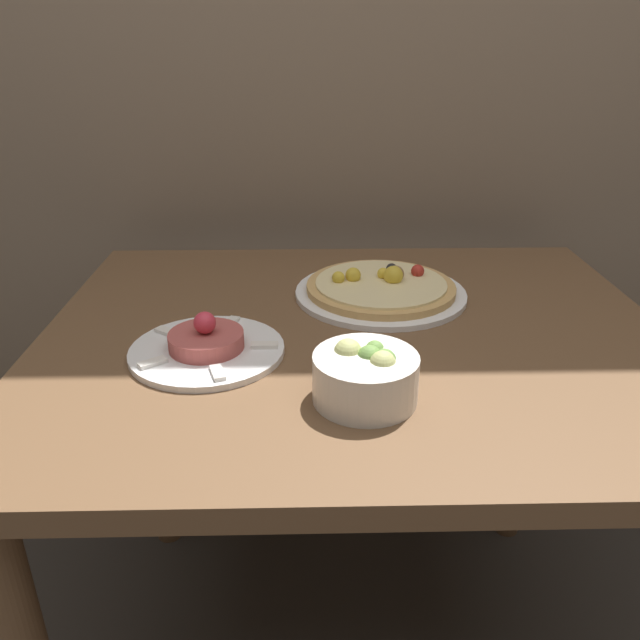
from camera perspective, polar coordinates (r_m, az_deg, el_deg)
The scene contains 4 objects.
dining_table at distance 1.06m, azimuth 3.16°, elevation -6.63°, with size 1.00×0.82×0.76m.
pizza_plate at distance 1.13m, azimuth 5.58°, elevation 2.87°, with size 0.31×0.31×0.05m.
tartare_plate at distance 0.93m, azimuth -10.32°, elevation -2.35°, with size 0.23×0.23×0.07m.
small_bowl at distance 0.80m, azimuth 4.21°, elevation -5.07°, with size 0.14×0.14×0.08m.
Camera 1 is at (-0.08, -0.49, 1.19)m, focal length 35.00 mm.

